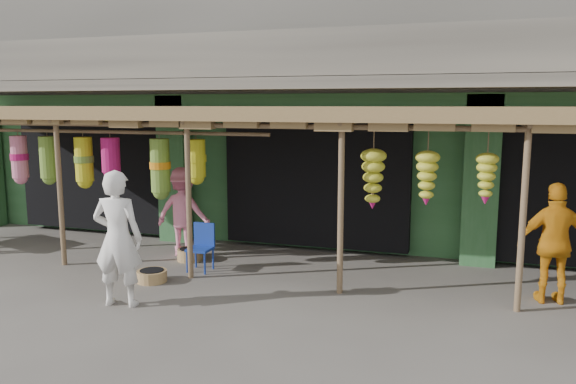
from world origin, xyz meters
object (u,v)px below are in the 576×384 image
(person_shopper, at_px, (183,212))
(person_front, at_px, (118,239))
(person_vendor, at_px, (555,243))
(blue_chair, at_px, (202,244))

(person_shopper, bearing_deg, person_front, 96.08)
(person_vendor, bearing_deg, blue_chair, -7.89)
(person_vendor, bearing_deg, person_shopper, -15.01)
(person_vendor, height_order, person_shopper, person_vendor)
(blue_chair, distance_m, person_shopper, 1.15)
(blue_chair, xyz_separation_m, person_shopper, (-0.75, 0.78, 0.38))
(person_shopper, bearing_deg, person_vendor, 170.78)
(person_front, height_order, person_vendor, person_front)
(blue_chair, xyz_separation_m, person_vendor, (5.52, 0.06, 0.42))
(person_front, distance_m, person_shopper, 2.73)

